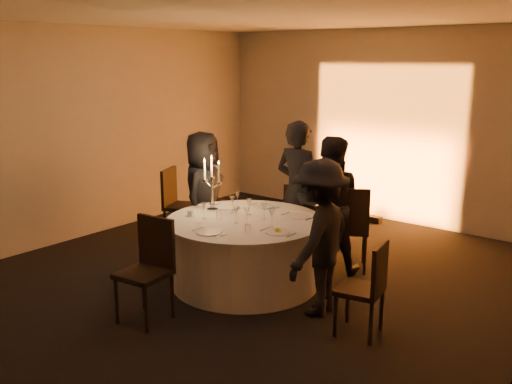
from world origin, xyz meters
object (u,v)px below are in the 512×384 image
Objects in this scene: chair_left at (177,200)px; guest_right at (320,238)px; banquet_table at (245,252)px; chair_front at (149,263)px; chair_back_left at (301,215)px; guest_back_right at (329,205)px; guest_back_left at (298,190)px; candelabra at (212,191)px; coffee_cup at (190,213)px; chair_back_right at (349,224)px; guest_left at (203,195)px; chair_right at (368,284)px.

guest_right is (2.86, -0.78, 0.21)m from chair_left.
chair_front is at bearing -97.81° from banquet_table.
chair_back_left is at bearing -147.28° from guest_right.
guest_back_right is at bearing 61.36° from banquet_table.
banquet_table is 1.93× the size of chair_back_left.
guest_back_left is 2.67× the size of candelabra.
guest_right is at bearing -6.82° from banquet_table.
chair_back_left is 0.75m from guest_back_right.
banquet_table is 16.36× the size of coffee_cup.
banquet_table is 1.33m from chair_back_right.
guest_left is at bearing 144.52° from candelabra.
banquet_table is 1.72m from chair_right.
guest_right is at bearing 133.00° from chair_back_left.
candelabra is at bearing -137.95° from chair_left.
guest_right is (1.16, -1.40, 0.27)m from chair_back_left.
guest_left is 0.61m from candelabra.
guest_right reaches higher than chair_front.
chair_left reaches higher than chair_front.
coffee_cup is at bearing 75.50° from chair_back_left.
chair_front is 1.45m from candelabra.
chair_left is 9.41× the size of coffee_cup.
guest_back_right reaches higher than candelabra.
banquet_table is at bearing 32.72° from guest_back_right.
chair_back_right is 0.59× the size of guest_back_left.
chair_back_right is at bearing -102.11° from chair_left.
guest_back_left is (1.75, 0.45, 0.31)m from chair_left.
chair_back_right is 1.28m from guest_right.
guest_back_left is 1.50m from coffee_cup.
chair_left is 2.52m from chair_front.
chair_front is 0.64× the size of guest_right.
guest_right reaches higher than chair_left.
chair_left reaches higher than coffee_cup.
guest_right is (0.55, -1.08, -0.03)m from guest_back_right.
banquet_table is 1.98× the size of chair_right.
chair_front reaches higher than coffee_cup.
chair_back_left is at bearing 72.04° from coffee_cup.
chair_back_right is at bearing 39.19° from candelabra.
banquet_table is at bearing 26.22° from chair_back_right.
candelabra is at bearing -146.46° from guest_left.
guest_back_right is (-0.20, -0.14, 0.23)m from chair_back_right.
chair_back_left reaches higher than coffee_cup.
guest_back_left reaches higher than chair_right.
chair_right is (1.78, -1.54, -0.01)m from chair_back_left.
chair_right is at bearing 70.23° from guest_right.
guest_right is at bearing 5.21° from coffee_cup.
chair_front is 0.62× the size of guest_left.
chair_back_right reaches higher than coffee_cup.
guest_right reaches higher than candelabra.
chair_back_left is 2.55m from chair_front.
banquet_table is 1.18m from guest_back_right.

